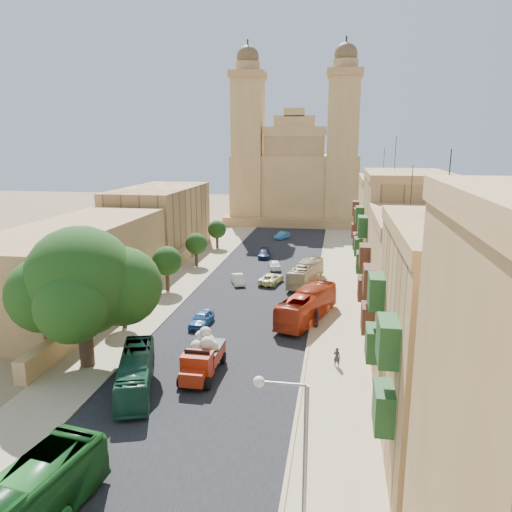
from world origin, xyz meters
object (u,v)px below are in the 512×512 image
(ficus_tree, at_px, (83,285))
(car_dkblue, at_px, (264,254))
(bus_cream_east, at_px, (306,273))
(car_blue_b, at_px, (282,235))
(streetlamp, at_px, (293,451))
(church, at_px, (296,177))
(car_blue_a, at_px, (202,319))
(bus_red_east, at_px, (307,305))
(car_white_a, at_px, (238,279))
(pedestrian_a, at_px, (337,357))
(street_tree_a, at_px, (123,297))
(bus_green_north, at_px, (136,372))
(car_white_b, at_px, (275,265))
(car_cream, at_px, (271,278))
(street_tree_d, at_px, (217,230))
(street_tree_c, at_px, (196,244))
(red_truck, at_px, (202,356))
(olive_pickup, at_px, (309,301))
(pedestrian_c, at_px, (317,317))
(street_tree_b, at_px, (167,261))

(ficus_tree, bearing_deg, car_dkblue, 78.27)
(bus_cream_east, relative_size, car_blue_b, 2.54)
(streetlamp, bearing_deg, church, 94.87)
(bus_cream_east, relative_size, car_blue_a, 2.35)
(car_blue_b, bearing_deg, bus_red_east, -56.30)
(car_white_a, distance_m, pedestrian_a, 24.05)
(street_tree_a, bearing_deg, bus_green_north, -62.51)
(car_white_b, height_order, car_blue_b, car_white_b)
(ficus_tree, xyz_separation_m, streetlamp, (17.13, -16.01, -1.21))
(car_cream, bearing_deg, streetlamp, 110.24)
(car_white_a, distance_m, car_cream, 4.04)
(street_tree_d, height_order, bus_cream_east, street_tree_d)
(street_tree_c, relative_size, red_truck, 0.78)
(ficus_tree, bearing_deg, car_blue_b, 80.53)
(church, relative_size, street_tree_a, 8.33)
(street_tree_c, bearing_deg, pedestrian_a, -56.27)
(red_truck, relative_size, bus_green_north, 0.66)
(ficus_tree, xyz_separation_m, bus_green_north, (5.13, -3.01, -5.17))
(olive_pickup, bearing_deg, street_tree_c, 135.88)
(car_cream, bearing_deg, car_blue_b, -74.73)
(street_tree_a, xyz_separation_m, streetlamp, (17.72, -24.00, 2.29))
(streetlamp, height_order, car_blue_a, streetlamp)
(car_blue_a, height_order, car_white_b, car_blue_a)
(street_tree_c, bearing_deg, car_dkblue, 36.11)
(church, bearing_deg, streetlamp, -85.13)
(street_tree_d, relative_size, pedestrian_c, 2.41)
(street_tree_b, height_order, bus_cream_east, street_tree_b)
(olive_pickup, bearing_deg, bus_cream_east, 95.92)
(car_white_a, relative_size, pedestrian_a, 2.42)
(street_tree_d, bearing_deg, bus_green_north, -83.06)
(street_tree_d, relative_size, car_white_b, 1.20)
(street_tree_a, bearing_deg, car_white_a, 64.62)
(bus_cream_east, relative_size, pedestrian_c, 5.02)
(bus_green_north, distance_m, car_white_b, 35.12)
(car_white_a, height_order, car_blue_b, car_blue_b)
(street_tree_d, distance_m, pedestrian_a, 45.50)
(church, distance_m, pedestrian_a, 72.84)
(church, bearing_deg, car_white_a, -92.82)
(street_tree_b, distance_m, pedestrian_a, 26.01)
(street_tree_c, height_order, street_tree_d, street_tree_c)
(street_tree_d, relative_size, car_blue_a, 1.13)
(car_cream, bearing_deg, ficus_tree, 77.90)
(car_blue_a, distance_m, car_white_a, 14.20)
(car_white_a, distance_m, car_blue_b, 29.65)
(car_blue_a, distance_m, pedestrian_a, 14.21)
(bus_green_north, height_order, car_cream, bus_green_north)
(bus_green_north, height_order, car_dkblue, bus_green_north)
(street_tree_b, height_order, street_tree_d, street_tree_b)
(olive_pickup, relative_size, car_blue_b, 1.26)
(street_tree_b, height_order, bus_green_north, street_tree_b)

